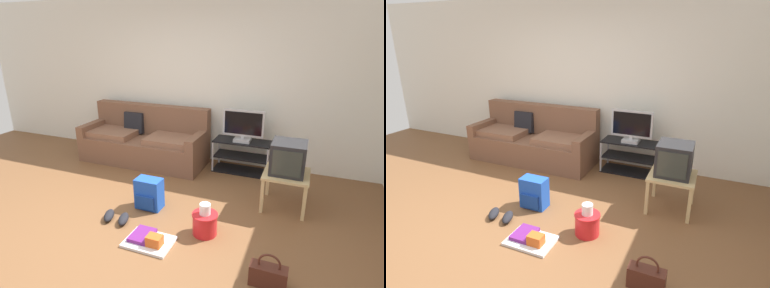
# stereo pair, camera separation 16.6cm
# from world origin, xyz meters

# --- Properties ---
(ground_plane) EXTENTS (9.00, 9.80, 0.02)m
(ground_plane) POSITION_xyz_m (0.00, 0.00, -0.01)
(ground_plane) COLOR brown
(wall_back) EXTENTS (9.00, 0.10, 2.70)m
(wall_back) POSITION_xyz_m (0.00, 2.45, 1.35)
(wall_back) COLOR silver
(wall_back) RESTS_ON ground_plane
(couch) EXTENTS (2.14, 0.83, 0.94)m
(couch) POSITION_xyz_m (-0.72, 1.94, 0.34)
(couch) COLOR brown
(couch) RESTS_ON ground_plane
(tv_stand) EXTENTS (0.89, 0.39, 0.52)m
(tv_stand) POSITION_xyz_m (0.94, 2.09, 0.26)
(tv_stand) COLOR black
(tv_stand) RESTS_ON ground_plane
(flat_tv) EXTENTS (0.63, 0.22, 0.50)m
(flat_tv) POSITION_xyz_m (0.94, 2.07, 0.76)
(flat_tv) COLOR #B2B2B7
(flat_tv) RESTS_ON tv_stand
(side_table) EXTENTS (0.55, 0.55, 0.47)m
(side_table) POSITION_xyz_m (1.70, 1.20, 0.40)
(side_table) COLOR tan
(side_table) RESTS_ON ground_plane
(crt_tv) EXTENTS (0.41, 0.42, 0.39)m
(crt_tv) POSITION_xyz_m (1.70, 1.22, 0.67)
(crt_tv) COLOR #232326
(crt_tv) RESTS_ON side_table
(backpack) EXTENTS (0.33, 0.27, 0.39)m
(backpack) POSITION_xyz_m (0.12, 0.55, 0.19)
(backpack) COLOR blue
(backpack) RESTS_ON ground_plane
(handbag) EXTENTS (0.32, 0.13, 0.33)m
(handbag) POSITION_xyz_m (1.72, -0.22, 0.11)
(handbag) COLOR #4C2319
(handbag) RESTS_ON ground_plane
(cleaning_bucket) EXTENTS (0.29, 0.29, 0.37)m
(cleaning_bucket) POSITION_xyz_m (0.96, 0.29, 0.15)
(cleaning_bucket) COLOR red
(cleaning_bucket) RESTS_ON ground_plane
(sneakers_pair) EXTENTS (0.39, 0.27, 0.09)m
(sneakers_pair) POSITION_xyz_m (-0.10, 0.14, 0.04)
(sneakers_pair) COLOR black
(sneakers_pair) RESTS_ON ground_plane
(floor_tray) EXTENTS (0.50, 0.36, 0.14)m
(floor_tray) POSITION_xyz_m (0.46, -0.09, 0.04)
(floor_tray) COLOR silver
(floor_tray) RESTS_ON ground_plane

